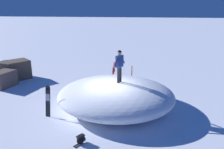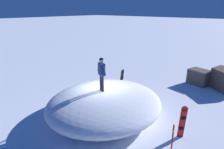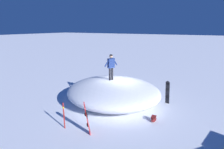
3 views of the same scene
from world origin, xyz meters
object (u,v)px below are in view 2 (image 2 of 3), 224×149
Objects in this scene: snowboard_primary_upright at (122,80)px; trail_marker_pole at (172,140)px; snowboard_secondary_upright at (182,122)px; backpack_far at (76,91)px; snowboarder_standing at (102,71)px; backpack_near at (154,100)px.

trail_marker_pole is at bearing -34.83° from snowboard_primary_upright.
backpack_far is (-7.68, 0.18, -0.69)m from snowboard_secondary_upright.
backpack_far is at bearing 178.62° from snowboard_secondary_upright.
trail_marker_pole is at bearing -83.32° from snowboard_secondary_upright.
backpack_near is (1.26, 3.45, -2.51)m from snowboarder_standing.
snowboard_primary_upright is 2.80× the size of backpack_near.
snowboard_secondary_upright is 1.37m from trail_marker_pole.
snowboarder_standing is at bearing 174.69° from trail_marker_pole.
snowboard_secondary_upright reaches higher than trail_marker_pole.
snowboarder_standing is 1.24× the size of trail_marker_pole.
snowboard_primary_upright reaches higher than backpack_far.
backpack_far is at bearing 168.90° from trail_marker_pole.
snowboarder_standing is at bearing -17.57° from backpack_far.
snowboarder_standing reaches higher than backpack_far.
snowboarder_standing reaches higher than snowboard_secondary_upright.
snowboard_primary_upright is 0.97× the size of snowboard_secondary_upright.
trail_marker_pole is at bearing -11.10° from backpack_far.
snowboard_primary_upright reaches higher than backpack_near.
snowboarder_standing is 4.64m from trail_marker_pole.
trail_marker_pole is (5.68, -3.95, -0.10)m from snowboard_primary_upright.
snowboarder_standing is 2.99× the size of backpack_near.
backpack_far is at bearing -154.68° from backpack_near.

